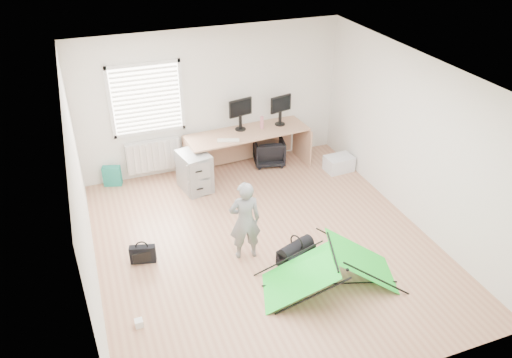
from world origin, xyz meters
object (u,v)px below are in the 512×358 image
object	(u,v)px
office_chair	(269,151)
laptop_bag	(143,254)
duffel_bag	(296,255)
monitor_left	(240,119)
thermos	(262,122)
desk	(248,151)
filing_cabinet	(195,171)
monitor_right	(280,114)
kite	(331,268)
person	(245,221)
storage_crate	(339,163)

from	to	relation	value
office_chair	laptop_bag	size ratio (longest dim) A/B	1.59
duffel_bag	office_chair	bearing A→B (deg)	54.29
office_chair	duffel_bag	world-z (taller)	office_chair
monitor_left	office_chair	xyz separation A→B (m)	(0.56, -0.08, -0.75)
thermos	office_chair	world-z (taller)	thermos
desk	monitor_left	xyz separation A→B (m)	(-0.09, 0.15, 0.62)
desk	monitor_left	bearing A→B (deg)	115.84
thermos	laptop_bag	world-z (taller)	thermos
laptop_bag	monitor_left	bearing A→B (deg)	59.15
filing_cabinet	monitor_right	bearing A→B (deg)	2.43
monitor_right	duffel_bag	xyz separation A→B (m)	(-0.97, -2.97, -0.89)
office_chair	kite	xyz separation A→B (m)	(-0.50, -3.57, 0.02)
desk	person	xyz separation A→B (m)	(-0.92, -2.48, 0.24)
monitor_right	office_chair	size ratio (longest dim) A/B	0.77
monitor_left	monitor_right	xyz separation A→B (m)	(0.79, -0.05, -0.01)
duffel_bag	desk	bearing A→B (deg)	62.98
filing_cabinet	monitor_left	xyz separation A→B (m)	(1.06, 0.52, 0.66)
monitor_right	thermos	world-z (taller)	monitor_right
monitor_left	storage_crate	size ratio (longest dim) A/B	0.91
laptop_bag	duffel_bag	xyz separation A→B (m)	(2.11, -0.77, -0.02)
desk	monitor_right	distance (m)	0.94
storage_crate	monitor_left	bearing A→B (deg)	154.79
desk	duffel_bag	xyz separation A→B (m)	(-0.27, -2.87, -0.28)
office_chair	filing_cabinet	bearing A→B (deg)	27.38
desk	monitor_left	distance (m)	0.65
thermos	duffel_bag	size ratio (longest dim) A/B	0.44
storage_crate	kite	bearing A→B (deg)	-120.61
person	kite	bearing A→B (deg)	138.73
monitor_left	laptop_bag	size ratio (longest dim) A/B	1.28
desk	filing_cabinet	distance (m)	1.20
monitor_left	kite	bearing A→B (deg)	-102.26
office_chair	person	distance (m)	2.93
monitor_right	desk	bearing A→B (deg)	174.09
monitor_right	duffel_bag	size ratio (longest dim) A/B	0.82
thermos	kite	distance (m)	3.63
desk	duffel_bag	distance (m)	2.89
monitor_left	duffel_bag	size ratio (longest dim) A/B	0.86
monitor_left	monitor_right	size ratio (longest dim) A/B	1.04
office_chair	duffel_bag	distance (m)	3.03
office_chair	laptop_bag	distance (m)	3.58
desk	office_chair	world-z (taller)	desk
kite	duffel_bag	size ratio (longest dim) A/B	3.43
office_chair	duffel_bag	bearing A→B (deg)	88.09
office_chair	kite	size ratio (longest dim) A/B	0.31
monitor_left	storage_crate	xyz separation A→B (m)	(1.73, -0.81, -0.87)
storage_crate	laptop_bag	xyz separation A→B (m)	(-4.02, -1.44, -0.01)
office_chair	kite	world-z (taller)	kite
filing_cabinet	thermos	bearing A→B (deg)	4.55
filing_cabinet	thermos	world-z (taller)	thermos
desk	storage_crate	xyz separation A→B (m)	(1.64, -0.66, -0.25)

